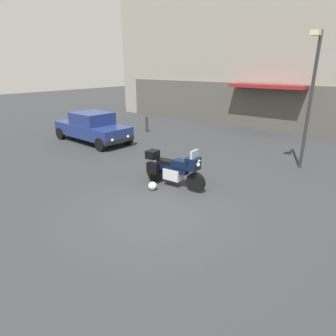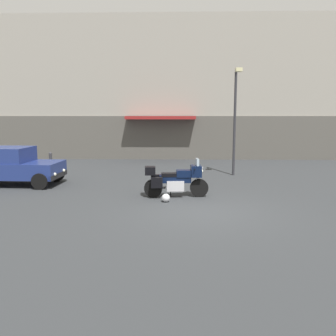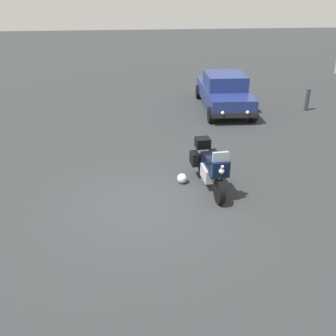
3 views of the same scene
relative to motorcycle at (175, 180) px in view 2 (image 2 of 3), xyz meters
The scene contains 7 objects.
ground_plane 2.06m from the motorcycle, 66.59° to the right, with size 80.00×80.00×0.00m, color #2D3033.
building_facade_rear 12.42m from the motorcycle, 86.22° to the left, with size 28.82×3.40×9.13m.
motorcycle is the anchor object (origin of this frame).
helmet 0.91m from the motorcycle, 112.48° to the right, with size 0.28×0.28×0.28m, color silver.
car_sedan_far 7.28m from the motorcycle, 163.81° to the left, with size 4.63×2.06×1.56m.
streetlamp_curbside 5.79m from the motorcycle, 58.27° to the left, with size 0.28×0.94×4.98m.
bollard_curbside 8.52m from the motorcycle, 139.04° to the left, with size 0.16×0.16×0.99m.
Camera 2 is at (-0.70, -10.19, 2.86)m, focal length 37.26 mm.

